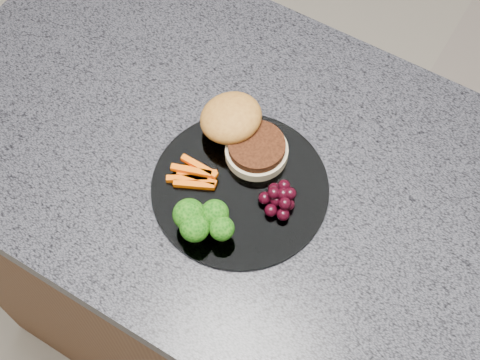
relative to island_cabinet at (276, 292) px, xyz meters
name	(u,v)px	position (x,y,z in m)	size (l,w,h in m)	color
island_cabinet	(276,292)	(0.00, 0.00, 0.00)	(1.20, 0.60, 0.86)	#53341C
countertop	(291,191)	(0.00, 0.00, 0.45)	(1.20, 0.60, 0.04)	#44454D
plate	(240,188)	(-0.06, -0.04, 0.47)	(0.26, 0.26, 0.01)	white
burger	(240,131)	(-0.11, 0.03, 0.50)	(0.15, 0.11, 0.05)	#C6B58B
carrot_sticks	(194,175)	(-0.13, -0.07, 0.48)	(0.07, 0.05, 0.02)	#FB5E04
broccoli	(202,220)	(-0.07, -0.13, 0.51)	(0.09, 0.07, 0.05)	olive
grape_bunch	(280,198)	(0.00, -0.04, 0.49)	(0.05, 0.06, 0.03)	black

